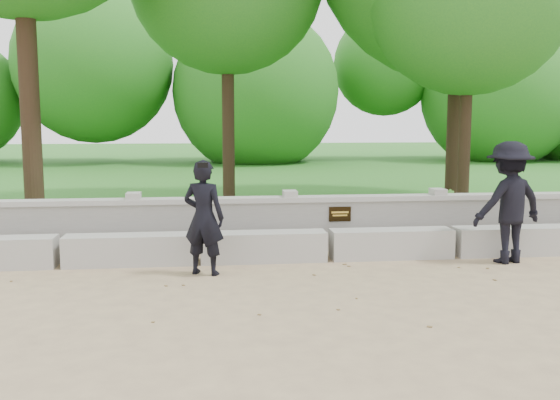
{
  "coord_description": "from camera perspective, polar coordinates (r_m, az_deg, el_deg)",
  "views": [
    {
      "loc": [
        -1.84,
        -7.38,
        2.13
      ],
      "look_at": [
        -0.81,
        1.33,
        1.01
      ],
      "focal_mm": 40.0,
      "sensor_mm": 36.0,
      "label": 1
    }
  ],
  "objects": [
    {
      "name": "ground",
      "position": [
        7.9,
        7.09,
        -8.42
      ],
      "size": [
        80.0,
        80.0,
        0.0
      ],
      "primitive_type": "plane",
      "color": "tan",
      "rests_on": "ground"
    },
    {
      "name": "lawn",
      "position": [
        21.55,
        -1.78,
        1.93
      ],
      "size": [
        40.0,
        22.0,
        0.25
      ],
      "primitive_type": "cube",
      "color": "#24661A",
      "rests_on": "ground"
    },
    {
      "name": "concrete_bench",
      "position": [
        9.65,
        4.42,
        -4.13
      ],
      "size": [
        11.9,
        0.45,
        0.45
      ],
      "color": "#A6A39D",
      "rests_on": "ground"
    },
    {
      "name": "parapet_wall",
      "position": [
        10.28,
        3.69,
        -2.06
      ],
      "size": [
        12.5,
        0.35,
        0.9
      ],
      "color": "#9C9993",
      "rests_on": "ground"
    },
    {
      "name": "man_main",
      "position": [
        8.66,
        -6.98,
        -1.6
      ],
      "size": [
        0.69,
        0.65,
        1.6
      ],
      "color": "black",
      "rests_on": "ground"
    },
    {
      "name": "visitor_mid",
      "position": [
        9.93,
        20.18,
        -0.21
      ],
      "size": [
        1.32,
        0.97,
        1.83
      ],
      "color": "black",
      "rests_on": "ground"
    },
    {
      "name": "shrub_a",
      "position": [
        11.12,
        -20.34,
        -1.51
      ],
      "size": [
        0.34,
        0.3,
        0.54
      ],
      "primitive_type": "imported",
      "rotation": [
        0.0,
        0.0,
        0.44
      ],
      "color": "#478F30",
      "rests_on": "lawn"
    },
    {
      "name": "shrub_b",
      "position": [
        12.54,
        15.25,
        -0.33
      ],
      "size": [
        0.39,
        0.39,
        0.56
      ],
      "primitive_type": "imported",
      "rotation": [
        0.0,
        0.0,
        2.4
      ],
      "color": "#478F30",
      "rests_on": "lawn"
    }
  ]
}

